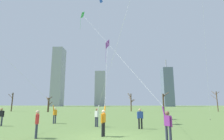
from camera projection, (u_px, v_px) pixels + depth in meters
name	position (u px, v px, depth m)	size (l,w,h in m)	color
ground_plane	(109.00, 137.00, 10.80)	(400.00, 400.00, 0.00)	#5B7A3D
kite_flyer_far_back_orange	(106.00, 84.00, 15.78)	(6.11, 4.24, 19.38)	#33384C
kite_flyer_midfield_center_purple	(104.00, 100.00, 12.75)	(0.51, 8.23, 9.24)	black
kite_flyer_foreground_left_pink	(31.00, 90.00, 17.17)	(11.86, 11.52, 15.84)	#33384C
kite_flyer_foreground_right_green	(129.00, 75.00, 13.40)	(8.45, 16.09, 16.21)	#33384C
bystander_watching_nearby	(1.00, 116.00, 16.41)	(0.47, 0.33, 1.62)	#33384C
bystander_strolling_midfield	(37.00, 122.00, 10.62)	(0.33, 0.47, 1.62)	#33384C
bystander_far_off_by_trees	(140.00, 117.00, 14.53)	(0.51, 0.23, 1.62)	black
distant_kite_high_overhead_blue	(100.00, 9.00, 46.67)	(2.23, 3.11, 29.72)	blue
bare_tree_leftmost	(131.00, 101.00, 47.95)	(1.92, 2.40, 4.90)	brown
bare_tree_left_of_center	(164.00, 101.00, 48.65)	(1.78, 1.68, 5.20)	#4C3828
bare_tree_right_of_center	(49.00, 104.00, 44.72)	(2.19, 1.73, 3.88)	#4C3828
bare_tree_far_right_edge	(217.00, 100.00, 46.53)	(2.06, 1.71, 5.44)	brown
bare_tree_center	(12.00, 101.00, 47.97)	(1.97, 2.48, 5.01)	#4C3828
skyline_slender_spire	(58.00, 77.00, 145.58)	(8.18, 11.61, 48.01)	#9EA3AD
skyline_squat_block	(167.00, 87.00, 135.71)	(7.48, 10.17, 36.30)	slate
skyline_wide_slab	(100.00, 89.00, 149.69)	(8.56, 7.49, 29.44)	#9EA3AD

